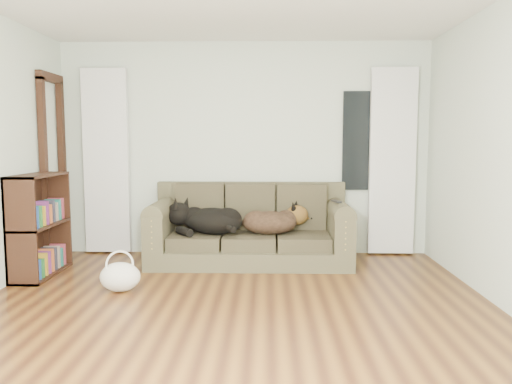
{
  "coord_description": "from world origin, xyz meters",
  "views": [
    {
      "loc": [
        0.29,
        -3.67,
        1.42
      ],
      "look_at": [
        0.16,
        1.6,
        0.86
      ],
      "focal_mm": 35.0,
      "sensor_mm": 36.0,
      "label": 1
    }
  ],
  "objects_px": {
    "dog_shepherd": "(273,221)",
    "bookshelf": "(40,228)",
    "dog_black_lab": "(209,222)",
    "tote_bag": "(120,275)",
    "sofa": "(250,224)"
  },
  "relations": [
    {
      "from": "dog_shepherd",
      "to": "bookshelf",
      "type": "relative_size",
      "value": 0.61
    },
    {
      "from": "bookshelf",
      "to": "dog_black_lab",
      "type": "bearing_deg",
      "value": 16.77
    },
    {
      "from": "dog_black_lab",
      "to": "bookshelf",
      "type": "distance_m",
      "value": 1.79
    },
    {
      "from": "dog_black_lab",
      "to": "tote_bag",
      "type": "bearing_deg",
      "value": -95.96
    },
    {
      "from": "dog_black_lab",
      "to": "dog_shepherd",
      "type": "height_order",
      "value": "same"
    },
    {
      "from": "sofa",
      "to": "dog_shepherd",
      "type": "bearing_deg",
      "value": -4.81
    },
    {
      "from": "sofa",
      "to": "bookshelf",
      "type": "bearing_deg",
      "value": -165.15
    },
    {
      "from": "dog_shepherd",
      "to": "tote_bag",
      "type": "height_order",
      "value": "dog_shepherd"
    },
    {
      "from": "dog_shepherd",
      "to": "bookshelf",
      "type": "height_order",
      "value": "bookshelf"
    },
    {
      "from": "sofa",
      "to": "tote_bag",
      "type": "relative_size",
      "value": 6.02
    },
    {
      "from": "dog_black_lab",
      "to": "dog_shepherd",
      "type": "distance_m",
      "value": 0.73
    },
    {
      "from": "tote_bag",
      "to": "bookshelf",
      "type": "relative_size",
      "value": 0.36
    },
    {
      "from": "dog_black_lab",
      "to": "tote_bag",
      "type": "relative_size",
      "value": 1.91
    },
    {
      "from": "dog_shepherd",
      "to": "tote_bag",
      "type": "distance_m",
      "value": 1.84
    },
    {
      "from": "dog_black_lab",
      "to": "dog_shepherd",
      "type": "xyz_separation_m",
      "value": [
        0.73,
        0.02,
        0.01
      ]
    }
  ]
}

